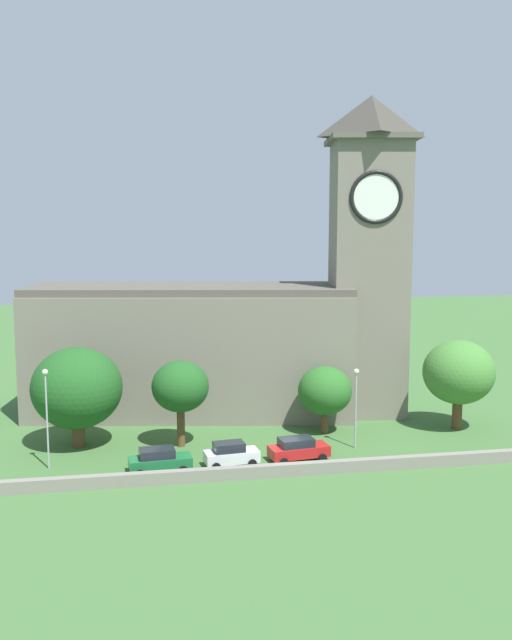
# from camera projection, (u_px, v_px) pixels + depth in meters

# --- Properties ---
(ground_plane) EXTENTS (200.00, 200.00, 0.00)m
(ground_plane) POSITION_uv_depth(u_px,v_px,m) (253.00, 413.00, 69.87)
(ground_plane) COLOR #3D6633
(church) EXTENTS (38.10, 15.71, 30.63)m
(church) POSITION_uv_depth(u_px,v_px,m) (239.00, 324.00, 69.58)
(church) COLOR slate
(church) RESTS_ON ground
(quay_barrier) EXTENTS (49.07, 0.70, 0.94)m
(quay_barrier) POSITION_uv_depth(u_px,v_px,m) (294.00, 469.00, 52.72)
(quay_barrier) COLOR gray
(quay_barrier) RESTS_ON ground
(car_green) EXTENTS (4.83, 2.46, 1.85)m
(car_green) POSITION_uv_depth(u_px,v_px,m) (159.00, 460.00, 53.36)
(car_green) COLOR #1E6B38
(car_green) RESTS_ON ground
(car_white) EXTENTS (4.33, 2.39, 1.91)m
(car_white) POSITION_uv_depth(u_px,v_px,m) (231.00, 454.00, 54.68)
(car_white) COLOR silver
(car_white) RESTS_ON ground
(car_red) EXTENTS (4.95, 2.76, 1.83)m
(car_red) POSITION_uv_depth(u_px,v_px,m) (298.00, 449.00, 56.08)
(car_red) COLOR red
(car_red) RESTS_ON ground
(streetlamp_west_end) EXTENTS (0.44, 0.44, 7.79)m
(streetlamp_west_end) POSITION_uv_depth(u_px,v_px,m) (46.00, 404.00, 53.57)
(streetlamp_west_end) COLOR #9EA0A5
(streetlamp_west_end) RESTS_ON ground
(streetlamp_west_mid) EXTENTS (0.44, 0.44, 6.76)m
(streetlamp_west_mid) POSITION_uv_depth(u_px,v_px,m) (356.00, 395.00, 58.63)
(streetlamp_west_mid) COLOR #9EA0A5
(streetlamp_west_mid) RESTS_ON ground
(tree_riverside_west) EXTENTS (6.45, 6.45, 8.21)m
(tree_riverside_west) POSITION_uv_depth(u_px,v_px,m) (459.00, 372.00, 63.94)
(tree_riverside_west) COLOR brown
(tree_riverside_west) RESTS_ON ground
(tree_by_tower) EXTENTS (4.81, 4.81, 6.06)m
(tree_by_tower) POSITION_uv_depth(u_px,v_px,m) (325.00, 391.00, 62.91)
(tree_by_tower) COLOR brown
(tree_by_tower) RESTS_ON ground
(tree_churchyard) EXTENTS (7.54, 7.54, 8.46)m
(tree_churchyard) POSITION_uv_depth(u_px,v_px,m) (77.00, 388.00, 58.88)
(tree_churchyard) COLOR brown
(tree_churchyard) RESTS_ON ground
(tree_riverside_east) EXTENTS (4.79, 4.79, 7.32)m
(tree_riverside_east) POSITION_uv_depth(u_px,v_px,m) (180.00, 387.00, 59.01)
(tree_riverside_east) COLOR brown
(tree_riverside_east) RESTS_ON ground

